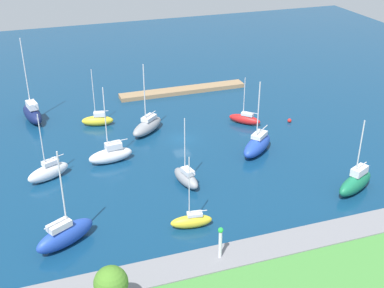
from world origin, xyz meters
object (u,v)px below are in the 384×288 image
sailboat_white_center_basin (48,172)px  sailboat_blue_west_end (65,235)px  sailboat_navy_by_breakwater (32,113)px  harbor_beacon (220,240)px  sailboat_yellow_inner_mooring (192,221)px  sailboat_red_along_channel (245,119)px  sailboat_yellow_near_pier (98,120)px  sailboat_white_east_end (111,154)px  sailboat_gray_far_south (147,126)px  sailboat_blue_outer_mooring (257,145)px  mooring_buoy_red (289,121)px  sailboat_gray_off_beacon (186,178)px  pier_dock (183,90)px  park_tree_center (111,283)px  sailboat_green_lone_north (356,182)px

sailboat_white_center_basin → sailboat_blue_west_end: bearing=67.1°
sailboat_navy_by_breakwater → sailboat_white_center_basin: size_ratio=1.46×
harbor_beacon → sailboat_white_center_basin: sailboat_white_center_basin is taller
sailboat_white_center_basin → sailboat_yellow_inner_mooring: bearing=106.7°
sailboat_red_along_channel → sailboat_yellow_inner_mooring: sailboat_yellow_inner_mooring is taller
sailboat_yellow_near_pier → sailboat_yellow_inner_mooring: (-5.71, 31.87, -0.09)m
sailboat_white_east_end → sailboat_gray_far_south: bearing=-140.3°
sailboat_yellow_inner_mooring → sailboat_yellow_near_pier: bearing=-72.0°
sailboat_blue_outer_mooring → mooring_buoy_red: bearing=179.5°
sailboat_yellow_near_pier → sailboat_gray_off_beacon: (-8.08, 22.67, 0.10)m
sailboat_white_east_end → sailboat_blue_west_end: size_ratio=0.99×
sailboat_blue_outer_mooring → sailboat_navy_by_breakwater: (31.11, -22.67, 0.18)m
sailboat_blue_outer_mooring → sailboat_white_east_end: 21.62m
sailboat_yellow_inner_mooring → sailboat_gray_off_beacon: bearing=-96.6°
sailboat_white_east_end → sailboat_white_center_basin: 9.18m
sailboat_gray_far_south → harbor_beacon: bearing=46.4°
pier_dock → sailboat_yellow_inner_mooring: (12.41, 41.78, 0.50)m
pier_dock → sailboat_blue_west_end: (26.68, 40.39, 1.01)m
sailboat_gray_far_south → sailboat_white_center_basin: (16.35, 9.96, 0.02)m
sailboat_blue_outer_mooring → mooring_buoy_red: size_ratio=16.71×
sailboat_navy_by_breakwater → park_tree_center: bearing=172.5°
sailboat_yellow_near_pier → sailboat_red_along_channel: bearing=176.2°
mooring_buoy_red → sailboat_green_lone_north: bearing=83.5°
park_tree_center → sailboat_white_center_basin: sailboat_white_center_basin is taller
sailboat_blue_west_end → sailboat_red_along_channel: bearing=7.3°
mooring_buoy_red → sailboat_white_center_basin: bearing=8.5°
sailboat_navy_by_breakwater → sailboat_green_lone_north: sailboat_navy_by_breakwater is taller
sailboat_yellow_inner_mooring → sailboat_white_center_basin: size_ratio=0.96×
sailboat_gray_far_south → sailboat_yellow_inner_mooring: bearing=44.6°
sailboat_green_lone_north → sailboat_yellow_near_pier: bearing=-73.1°
sailboat_navy_by_breakwater → sailboat_blue_west_end: (-1.61, 35.67, -0.11)m
harbor_beacon → sailboat_navy_by_breakwater: sailboat_navy_by_breakwater is taller
sailboat_red_along_channel → mooring_buoy_red: size_ratio=11.95×
harbor_beacon → sailboat_white_center_basin: (15.50, -23.94, -2.15)m
harbor_beacon → sailboat_blue_west_end: sailboat_blue_west_end is taller
pier_dock → sailboat_yellow_near_pier: 20.67m
sailboat_blue_outer_mooring → sailboat_yellow_inner_mooring: size_ratio=1.21×
sailboat_gray_far_south → sailboat_green_lone_north: (-21.26, 25.99, 0.20)m
park_tree_center → sailboat_green_lone_north: (-34.05, -12.02, -3.37)m
sailboat_yellow_near_pier → sailboat_white_center_basin: 17.85m
park_tree_center → sailboat_blue_west_end: size_ratio=0.45×
sailboat_navy_by_breakwater → sailboat_yellow_inner_mooring: size_ratio=1.53×
pier_dock → sailboat_green_lone_north: size_ratio=2.40×
pier_dock → sailboat_white_east_end: size_ratio=2.15×
sailboat_yellow_near_pier → pier_dock: bearing=-137.8°
sailboat_yellow_near_pier → sailboat_yellow_inner_mooring: sailboat_yellow_near_pier is taller
park_tree_center → mooring_buoy_red: park_tree_center is taller
park_tree_center → sailboat_gray_off_beacon: bearing=-123.5°
harbor_beacon → sailboat_blue_outer_mooring: size_ratio=0.33×
sailboat_blue_west_end → harbor_beacon: bearing=-59.0°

